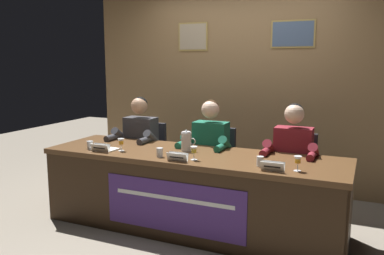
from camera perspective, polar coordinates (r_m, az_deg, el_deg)
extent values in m
plane|color=gray|center=(4.07, 0.00, -13.94)|extent=(12.00, 12.00, 0.00)
cube|color=#937047|center=(5.19, 6.99, 5.89)|extent=(4.11, 0.12, 2.60)
cube|color=tan|center=(5.35, 0.16, 12.82)|extent=(0.41, 0.02, 0.36)
cube|color=tan|center=(5.34, 0.11, 12.83)|extent=(0.37, 0.01, 0.32)
cube|color=tan|center=(4.97, 14.19, 12.81)|extent=(0.52, 0.02, 0.33)
cube|color=slate|center=(4.96, 14.17, 12.81)|extent=(0.48, 0.01, 0.29)
cube|color=brown|center=(3.84, 0.00, -4.05)|extent=(2.91, 0.85, 0.05)
cube|color=#342112|center=(3.60, -2.67, -11.18)|extent=(2.85, 0.04, 0.69)
cube|color=#342112|center=(4.67, -16.04, -6.70)|extent=(0.08, 0.77, 0.69)
cube|color=#342112|center=(3.64, 21.06, -11.60)|extent=(0.08, 0.77, 0.69)
cube|color=#4C2D7A|center=(3.58, -2.75, -11.30)|extent=(1.34, 0.01, 0.46)
cube|color=white|center=(3.55, -2.79, -10.10)|extent=(1.14, 0.00, 0.04)
cylinder|color=black|center=(4.87, -6.93, -9.84)|extent=(0.44, 0.44, 0.02)
cylinder|color=black|center=(4.81, -6.98, -7.48)|extent=(0.05, 0.05, 0.39)
cube|color=#232328|center=(4.75, -7.03, -5.04)|extent=(0.44, 0.44, 0.03)
cube|color=#232328|center=(4.87, -5.88, -1.83)|extent=(0.40, 0.05, 0.44)
cylinder|color=black|center=(4.58, -10.35, -8.40)|extent=(0.10, 0.10, 0.45)
cylinder|color=black|center=(4.47, -8.21, -8.77)|extent=(0.10, 0.10, 0.45)
cylinder|color=black|center=(4.62, -9.40, -4.67)|extent=(0.13, 0.34, 0.13)
cylinder|color=black|center=(4.52, -7.27, -4.94)|extent=(0.13, 0.34, 0.13)
cube|color=#38383D|center=(4.66, -7.30, -1.48)|extent=(0.36, 0.20, 0.48)
sphere|color=tan|center=(4.59, -7.53, 3.08)|extent=(0.19, 0.19, 0.19)
sphere|color=black|center=(4.60, -7.43, 3.28)|extent=(0.17, 0.17, 0.17)
cylinder|color=#38383D|center=(4.69, -10.14, -1.24)|extent=(0.09, 0.30, 0.25)
cylinder|color=#38383D|center=(4.47, -5.67, -1.67)|extent=(0.09, 0.30, 0.25)
cylinder|color=#38383D|center=(4.55, -11.27, -1.39)|extent=(0.07, 0.24, 0.07)
cylinder|color=#38383D|center=(4.33, -6.72, -1.83)|extent=(0.07, 0.24, 0.07)
cube|color=white|center=(3.97, -13.06, -2.88)|extent=(0.19, 0.03, 0.08)
cube|color=white|center=(4.00, -12.77, -2.79)|extent=(0.19, 0.03, 0.08)
cube|color=black|center=(3.97, -13.09, -2.89)|extent=(0.14, 0.01, 0.01)
cylinder|color=white|center=(3.99, -10.04, -3.29)|extent=(0.06, 0.06, 0.00)
cylinder|color=white|center=(3.98, -10.06, -2.87)|extent=(0.01, 0.01, 0.05)
cone|color=white|center=(3.97, -10.08, -2.03)|extent=(0.06, 0.06, 0.06)
cylinder|color=orange|center=(3.97, -10.08, -2.12)|extent=(0.04, 0.04, 0.04)
cylinder|color=silver|center=(4.12, -14.35, -2.46)|extent=(0.06, 0.06, 0.08)
cylinder|color=silver|center=(4.12, -14.34, -2.69)|extent=(0.05, 0.05, 0.05)
cylinder|color=black|center=(4.51, 2.76, -11.38)|extent=(0.44, 0.44, 0.02)
cylinder|color=black|center=(4.44, 2.79, -8.86)|extent=(0.05, 0.05, 0.39)
cube|color=#232328|center=(4.38, 2.81, -6.23)|extent=(0.44, 0.44, 0.03)
cube|color=#232328|center=(4.50, 3.76, -2.71)|extent=(0.40, 0.05, 0.44)
cylinder|color=black|center=(4.17, -0.29, -10.03)|extent=(0.10, 0.10, 0.45)
cylinder|color=black|center=(4.10, 2.30, -10.41)|extent=(0.10, 0.10, 0.45)
cylinder|color=black|center=(4.22, 0.55, -5.90)|extent=(0.13, 0.34, 0.13)
cylinder|color=black|center=(4.15, 3.10, -6.19)|extent=(0.13, 0.34, 0.13)
cube|color=#196047|center=(4.28, 2.69, -2.39)|extent=(0.36, 0.20, 0.48)
sphere|color=beige|center=(4.20, 2.63, 2.57)|extent=(0.19, 0.19, 0.19)
sphere|color=#331E0F|center=(4.21, 2.71, 2.80)|extent=(0.17, 0.17, 0.17)
cylinder|color=#196047|center=(4.26, -0.42, -2.15)|extent=(0.09, 0.30, 0.25)
cylinder|color=#196047|center=(4.11, 4.91, -2.62)|extent=(0.09, 0.30, 0.25)
cylinder|color=#196047|center=(4.12, -1.35, -2.34)|extent=(0.07, 0.24, 0.07)
cylinder|color=#196047|center=(3.96, 4.15, -2.84)|extent=(0.07, 0.24, 0.07)
cube|color=white|center=(3.50, -2.21, -4.28)|extent=(0.19, 0.03, 0.08)
cube|color=white|center=(3.53, -1.97, -4.16)|extent=(0.19, 0.03, 0.08)
cube|color=black|center=(3.50, -2.23, -4.29)|extent=(0.13, 0.01, 0.01)
cylinder|color=white|center=(3.57, 0.27, -4.62)|extent=(0.06, 0.06, 0.00)
cylinder|color=white|center=(3.57, 0.27, -4.17)|extent=(0.01, 0.01, 0.05)
cone|color=white|center=(3.55, 0.27, -3.22)|extent=(0.06, 0.06, 0.06)
cylinder|color=yellow|center=(3.56, 0.27, -3.33)|extent=(0.04, 0.04, 0.04)
cylinder|color=silver|center=(3.69, -4.62, -3.56)|extent=(0.06, 0.06, 0.08)
cylinder|color=silver|center=(3.69, -4.62, -3.82)|extent=(0.05, 0.05, 0.05)
cylinder|color=black|center=(4.29, 13.90, -12.75)|extent=(0.44, 0.44, 0.02)
cylinder|color=black|center=(4.22, 14.01, -10.12)|extent=(0.05, 0.05, 0.39)
cube|color=#232328|center=(4.16, 14.13, -7.36)|extent=(0.44, 0.44, 0.03)
cube|color=#232328|center=(4.29, 14.72, -3.62)|extent=(0.40, 0.05, 0.44)
cylinder|color=black|center=(3.91, 11.61, -11.56)|extent=(0.10, 0.10, 0.45)
cylinder|color=black|center=(3.88, 14.56, -11.86)|extent=(0.10, 0.10, 0.45)
cylinder|color=black|center=(3.97, 12.22, -7.12)|extent=(0.13, 0.34, 0.13)
cylinder|color=black|center=(3.93, 15.09, -7.38)|extent=(0.13, 0.34, 0.13)
cube|color=maroon|center=(4.05, 14.22, -3.34)|extent=(0.36, 0.20, 0.48)
sphere|color=beige|center=(3.97, 14.39, 1.89)|extent=(0.19, 0.19, 0.19)
sphere|color=black|center=(3.98, 14.44, 2.13)|extent=(0.17, 0.17, 0.17)
cylinder|color=maroon|center=(3.99, 11.01, -3.12)|extent=(0.09, 0.30, 0.25)
cylinder|color=maroon|center=(3.92, 17.01, -3.59)|extent=(0.09, 0.30, 0.25)
cylinder|color=maroon|center=(3.84, 10.47, -3.38)|extent=(0.07, 0.24, 0.07)
cylinder|color=maroon|center=(3.76, 16.71, -3.87)|extent=(0.07, 0.24, 0.07)
cube|color=white|center=(3.26, 11.35, -5.52)|extent=(0.19, 0.03, 0.08)
cube|color=white|center=(3.29, 11.48, -5.38)|extent=(0.19, 0.03, 0.08)
cube|color=black|center=(3.25, 11.34, -5.53)|extent=(0.13, 0.01, 0.01)
cylinder|color=white|center=(3.33, 14.79, -6.00)|extent=(0.06, 0.06, 0.00)
cylinder|color=white|center=(3.32, 14.81, -5.51)|extent=(0.01, 0.01, 0.05)
cone|color=white|center=(3.31, 14.85, -4.50)|extent=(0.06, 0.06, 0.06)
cylinder|color=orange|center=(3.31, 14.85, -4.61)|extent=(0.04, 0.04, 0.04)
cylinder|color=silver|center=(3.40, 9.69, -4.78)|extent=(0.06, 0.06, 0.08)
cylinder|color=silver|center=(3.41, 9.68, -5.05)|extent=(0.05, 0.05, 0.05)
cylinder|color=silver|center=(3.92, -0.83, -2.04)|extent=(0.10, 0.10, 0.18)
cylinder|color=silver|center=(3.90, -0.83, -0.66)|extent=(0.09, 0.08, 0.01)
sphere|color=silver|center=(3.90, -0.83, -0.46)|extent=(0.02, 0.02, 0.02)
torus|color=silver|center=(3.89, 0.08, -2.00)|extent=(0.07, 0.01, 0.07)
cube|color=white|center=(4.08, -11.99, -3.02)|extent=(0.22, 0.16, 0.01)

